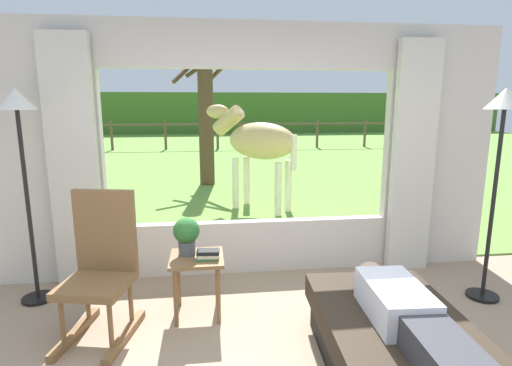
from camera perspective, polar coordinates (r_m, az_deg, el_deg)
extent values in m
cube|color=beige|center=(4.37, -28.24, 3.42)|extent=(1.15, 0.12, 2.55)
cube|color=beige|center=(4.77, 24.25, 4.31)|extent=(1.15, 0.12, 2.55)
cube|color=beige|center=(4.34, -0.76, -8.90)|extent=(2.90, 0.12, 0.55)
cube|color=beige|center=(4.11, -0.84, 19.02)|extent=(2.90, 0.12, 0.45)
cube|color=beige|center=(4.14, -24.51, 2.33)|extent=(0.44, 0.10, 2.40)
cube|color=beige|center=(4.49, 21.43, 3.19)|extent=(0.44, 0.10, 2.40)
cube|color=olive|center=(15.06, -5.35, 4.49)|extent=(36.00, 21.68, 0.02)
cube|color=#436E28|center=(24.80, -6.13, 9.87)|extent=(36.00, 2.00, 2.40)
cube|color=#2D2319|center=(2.79, 20.27, -20.50)|extent=(0.99, 1.75, 0.18)
cube|color=silver|center=(2.81, 19.12, -15.53)|extent=(0.37, 0.62, 0.22)
cube|color=#333338|center=(2.38, 25.88, -21.97)|extent=(0.32, 0.69, 0.18)
sphere|color=tan|center=(3.13, 15.95, -12.50)|extent=(0.20, 0.20, 0.20)
cube|color=brown|center=(3.31, -21.79, -13.27)|extent=(0.57, 0.57, 0.06)
cube|color=brown|center=(3.37, -20.60, -6.58)|extent=(0.48, 0.16, 0.68)
cube|color=brown|center=(3.58, -24.30, -18.87)|extent=(0.20, 0.68, 0.06)
cube|color=brown|center=(3.42, -18.08, -19.94)|extent=(0.20, 0.68, 0.06)
cylinder|color=brown|center=(3.34, -25.85, -17.28)|extent=(0.04, 0.04, 0.38)
cylinder|color=brown|center=(3.18, -19.99, -18.29)|extent=(0.04, 0.04, 0.38)
cylinder|color=brown|center=(3.62, -22.85, -14.78)|extent=(0.04, 0.04, 0.38)
cylinder|color=brown|center=(3.47, -17.40, -15.53)|extent=(0.04, 0.04, 0.38)
cube|color=brown|center=(3.42, -8.44, -10.54)|extent=(0.44, 0.44, 0.03)
cylinder|color=brown|center=(3.39, -11.36, -15.74)|extent=(0.04, 0.04, 0.49)
cylinder|color=brown|center=(3.38, -5.37, -15.65)|extent=(0.04, 0.04, 0.49)
cylinder|color=brown|center=(3.69, -10.97, -13.36)|extent=(0.04, 0.04, 0.49)
cylinder|color=brown|center=(3.68, -5.54, -13.26)|extent=(0.04, 0.04, 0.49)
cylinder|color=#4C5156|center=(3.46, -9.79, -9.04)|extent=(0.14, 0.14, 0.12)
sphere|color=#2D6B2D|center=(3.41, -9.88, -6.67)|extent=(0.22, 0.22, 0.22)
cube|color=#337247|center=(3.36, -7.02, -10.45)|extent=(0.17, 0.14, 0.02)
cube|color=beige|center=(3.35, -6.77, -10.12)|extent=(0.18, 0.15, 0.02)
cube|color=black|center=(3.34, -6.82, -9.70)|extent=(0.19, 0.12, 0.03)
cylinder|color=black|center=(4.32, -28.52, -14.17)|extent=(0.28, 0.28, 0.03)
cylinder|color=black|center=(4.05, -29.64, -3.25)|extent=(0.04, 0.04, 1.72)
cone|color=white|center=(3.95, -30.99, 10.23)|extent=(0.32, 0.32, 0.18)
cylinder|color=black|center=(4.41, 29.47, -13.76)|extent=(0.28, 0.28, 0.03)
cylinder|color=black|center=(4.14, 30.60, -3.02)|extent=(0.04, 0.04, 1.72)
cone|color=white|center=(4.04, 31.96, 10.17)|extent=(0.32, 0.32, 0.18)
ellipsoid|color=tan|center=(6.56, 0.80, 6.00)|extent=(1.30, 1.24, 0.60)
cylinder|color=tan|center=(6.93, -3.93, 8.85)|extent=(0.62, 0.59, 0.53)
ellipsoid|color=tan|center=(7.08, -5.49, 10.08)|extent=(0.49, 0.47, 0.24)
cube|color=beige|center=(6.88, -3.40, 9.07)|extent=(0.37, 0.34, 0.32)
cylinder|color=beige|center=(6.26, 5.38, 4.33)|extent=(0.14, 0.14, 0.55)
cylinder|color=beige|center=(6.77, -2.92, -0.04)|extent=(0.11, 0.11, 0.85)
cylinder|color=beige|center=(7.03, -1.34, 0.38)|extent=(0.11, 0.11, 0.85)
cylinder|color=beige|center=(6.31, 3.15, -0.89)|extent=(0.11, 0.11, 0.85)
cylinder|color=beige|center=(6.58, 4.60, -0.40)|extent=(0.11, 0.11, 0.85)
cylinder|color=#4C3823|center=(8.76, -7.12, 8.96)|extent=(0.32, 0.32, 2.82)
cylinder|color=#47331E|center=(9.14, -5.47, 15.47)|extent=(0.91, 0.74, 0.83)
cylinder|color=#47331E|center=(9.02, -9.66, 15.81)|extent=(0.66, 0.97, 0.70)
cylinder|color=#47331E|center=(9.24, -6.56, 17.01)|extent=(1.13, 0.39, 0.77)
cylinder|color=brown|center=(16.77, -26.55, 5.97)|extent=(0.10, 0.10, 1.10)
cylinder|color=brown|center=(16.21, -19.84, 6.34)|extent=(0.10, 0.10, 1.10)
cylinder|color=brown|center=(15.90, -12.75, 6.65)|extent=(0.10, 0.10, 1.10)
cylinder|color=brown|center=(15.83, -5.48, 6.85)|extent=(0.10, 0.10, 1.10)
cylinder|color=brown|center=(16.01, 1.75, 6.95)|extent=(0.10, 0.10, 1.10)
cylinder|color=brown|center=(16.43, 8.70, 6.93)|extent=(0.10, 0.10, 1.10)
cylinder|color=brown|center=(17.08, 15.22, 6.83)|extent=(0.10, 0.10, 1.10)
cylinder|color=brown|center=(17.93, 21.19, 6.66)|extent=(0.10, 0.10, 1.10)
cube|color=brown|center=(15.80, -5.51, 8.30)|extent=(16.00, 0.06, 0.08)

